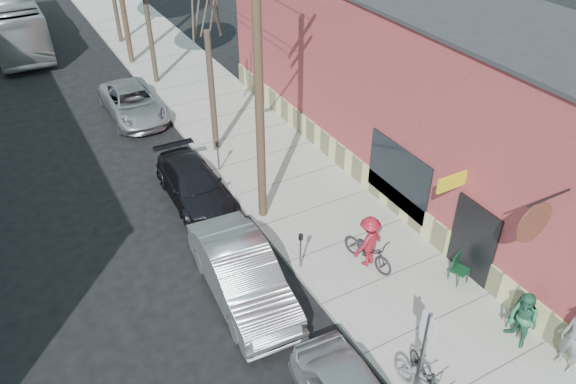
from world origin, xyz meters
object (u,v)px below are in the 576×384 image
parking_meter_near (301,245)px  patron_grey (575,340)px  car_3 (133,103)px  patron_green (523,320)px  patio_chair_a (460,270)px  car_2 (193,184)px  car_1 (242,275)px  patio_chair_b (520,318)px  tree_bare (212,93)px  parked_bike_a (425,373)px  cyclist (369,241)px  utility_pole_near (256,70)px  sign_post (424,349)px  parking_meter_far (218,152)px  bus (11,16)px

parking_meter_near → patron_grey: (3.94, -6.40, 0.15)m
car_3 → patron_green: bearing=-74.3°
patio_chair_a → car_2: (-5.19, 7.86, 0.05)m
car_1 → car_3: car_1 is taller
patio_chair_b → car_2: (-5.28, 10.03, 0.05)m
tree_bare → parked_bike_a: size_ratio=3.05×
cyclist → patron_green: bearing=97.7°
utility_pole_near → patron_green: utility_pole_near is taller
sign_post → parked_bike_a: size_ratio=1.74×
parking_meter_near → parked_bike_a: bearing=-84.9°
car_1 → parking_meter_far: bearing=76.2°
car_1 → parked_bike_a: bearing=-60.4°
patio_chair_a → patron_grey: (0.20, -3.60, 0.54)m
tree_bare → parking_meter_far: bearing=-109.4°
parking_meter_near → car_1: bearing=-175.7°
patio_chair_b → parked_bike_a: parked_bike_a is taller
patron_green → car_2: 11.44m
patron_grey → car_3: patron_grey is taller
car_2 → car_1: bearing=-94.4°
patio_chair_b → car_1: (-5.82, 4.82, 0.23)m
patio_chair_a → utility_pole_near: bearing=100.5°
parking_meter_far → patio_chair_a: size_ratio=1.41×
patio_chair_a → patron_green: patron_green is taller
patron_grey → car_2: size_ratio=0.44×
parking_meter_far → patio_chair_b: bearing=-71.0°
car_2 → parked_bike_a: bearing=-77.9°
parking_meter_near → utility_pole_near: size_ratio=0.12×
cyclist → car_1: size_ratio=0.34×
bus → patron_green: bearing=-74.3°
patron_grey → car_1: 8.62m
car_3 → bus: size_ratio=0.42×
tree_bare → car_3: 5.48m
parking_meter_near → patron_green: bearing=-56.6°
patio_chair_a → parked_bike_a: bearing=-166.4°
tree_bare → bus: tree_bare is taller
tree_bare → patron_grey: size_ratio=2.50×
car_3 → bus: bus is taller
tree_bare → cyclist: 8.86m
parking_meter_far → parked_bike_a: (0.45, -11.32, -0.35)m
sign_post → patron_green: (3.37, -0.03, -0.85)m
parking_meter_near → parked_bike_a: (0.45, -5.13, -0.35)m
parked_bike_a → sign_post: bearing=-148.9°
tree_bare → car_1: tree_bare is taller
patio_chair_a → patron_green: 2.51m
patio_chair_a → car_2: size_ratio=0.20×
patron_green → parked_bike_a: bearing=-87.5°
car_1 → patio_chair_b: bearing=-36.1°
patron_green → cyclist: 4.69m
patio_chair_a → bus: 29.27m
parking_meter_near → car_1: car_1 is taller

